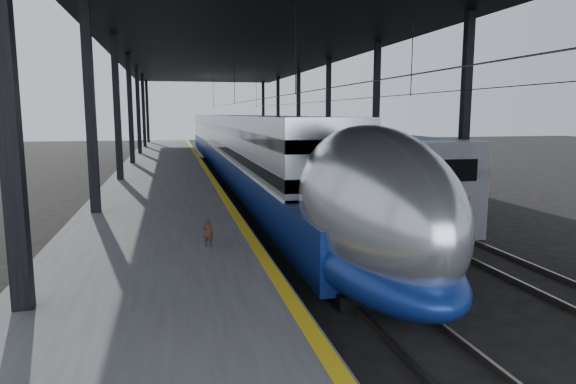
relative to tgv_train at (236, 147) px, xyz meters
name	(u,v)px	position (x,y,z in m)	size (l,w,h in m)	color
ground	(271,265)	(-2.00, -24.48, -2.14)	(160.00, 160.00, 0.00)	black
platform	(164,177)	(-5.50, -4.48, -1.64)	(6.00, 80.00, 1.00)	#4C4C4F
yellow_strip	(205,168)	(-2.70, -4.48, -1.14)	(0.30, 80.00, 0.01)	gold
rails	(280,179)	(2.50, -4.48, -2.06)	(6.52, 80.00, 0.16)	slate
canopy	(241,47)	(-0.10, -4.48, 6.97)	(18.00, 75.00, 9.47)	black
tgv_train	(236,147)	(0.00, 0.00, 0.00)	(3.20, 65.20, 4.58)	#B9BCC1
second_train	(288,146)	(5.00, 3.96, -0.27)	(2.69, 56.05, 3.71)	navy
child	(208,233)	(-4.01, -25.63, -0.74)	(0.29, 0.19, 0.80)	#432116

